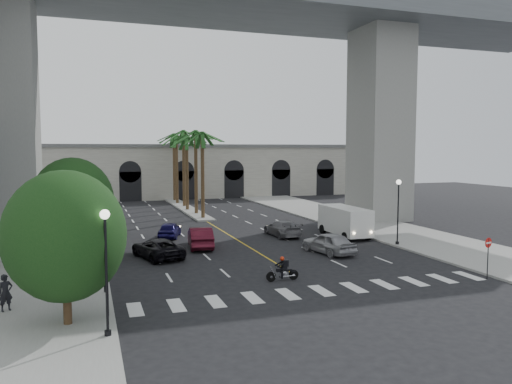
{
  "coord_description": "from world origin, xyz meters",
  "views": [
    {
      "loc": [
        -12.02,
        -25.74,
        7.77
      ],
      "look_at": [
        -1.26,
        6.0,
        4.87
      ],
      "focal_mm": 35.0,
      "sensor_mm": 36.0,
      "label": 1
    }
  ],
  "objects_px": {
    "cargo_van": "(345,220)",
    "pedestrian_a": "(6,293)",
    "car_e": "(169,230)",
    "traffic_signal_far": "(104,249)",
    "car_d": "(282,228)",
    "car_b": "(200,237)",
    "do_not_enter_sign": "(488,249)",
    "traffic_signal_near": "(107,265)",
    "lamp_post_right": "(398,206)",
    "lamp_post_left_near": "(106,262)",
    "motorcycle_rider": "(283,270)",
    "lamp_post_left_far": "(96,206)",
    "car_a": "(329,243)",
    "car_c": "(157,248)"
  },
  "relations": [
    {
      "from": "cargo_van",
      "to": "pedestrian_a",
      "type": "distance_m",
      "value": 28.63
    },
    {
      "from": "car_e",
      "to": "pedestrian_a",
      "type": "xyz_separation_m",
      "value": [
        -10.5,
        -17.91,
        0.33
      ]
    },
    {
      "from": "traffic_signal_far",
      "to": "car_d",
      "type": "height_order",
      "value": "traffic_signal_far"
    },
    {
      "from": "traffic_signal_far",
      "to": "car_b",
      "type": "height_order",
      "value": "traffic_signal_far"
    },
    {
      "from": "car_e",
      "to": "do_not_enter_sign",
      "type": "bearing_deg",
      "value": 146.16
    },
    {
      "from": "traffic_signal_near",
      "to": "cargo_van",
      "type": "height_order",
      "value": "traffic_signal_near"
    },
    {
      "from": "lamp_post_right",
      "to": "car_b",
      "type": "bearing_deg",
      "value": 163.57
    },
    {
      "from": "lamp_post_right",
      "to": "car_e",
      "type": "distance_m",
      "value": 19.49
    },
    {
      "from": "pedestrian_a",
      "to": "do_not_enter_sign",
      "type": "xyz_separation_m",
      "value": [
        26.32,
        -2.25,
        0.8
      ]
    },
    {
      "from": "traffic_signal_far",
      "to": "car_e",
      "type": "bearing_deg",
      "value": 69.73
    },
    {
      "from": "lamp_post_left_near",
      "to": "motorcycle_rider",
      "type": "distance_m",
      "value": 12.19
    },
    {
      "from": "motorcycle_rider",
      "to": "do_not_enter_sign",
      "type": "bearing_deg",
      "value": -17.09
    },
    {
      "from": "motorcycle_rider",
      "to": "pedestrian_a",
      "type": "xyz_separation_m",
      "value": [
        -14.62,
        -1.35,
        0.36
      ]
    },
    {
      "from": "car_b",
      "to": "car_e",
      "type": "distance_m",
      "value": 5.49
    },
    {
      "from": "lamp_post_right",
      "to": "car_d",
      "type": "bearing_deg",
      "value": 134.43
    },
    {
      "from": "lamp_post_left_near",
      "to": "lamp_post_right",
      "type": "height_order",
      "value": "same"
    },
    {
      "from": "lamp_post_left_near",
      "to": "traffic_signal_near",
      "type": "bearing_deg",
      "value": 87.71
    },
    {
      "from": "lamp_post_left_far",
      "to": "cargo_van",
      "type": "relative_size",
      "value": 0.86
    },
    {
      "from": "car_a",
      "to": "lamp_post_left_near",
      "type": "bearing_deg",
      "value": 25.11
    },
    {
      "from": "lamp_post_left_far",
      "to": "pedestrian_a",
      "type": "relative_size",
      "value": 3.07
    },
    {
      "from": "traffic_signal_far",
      "to": "car_b",
      "type": "distance_m",
      "value": 13.43
    },
    {
      "from": "lamp_post_left_far",
      "to": "car_e",
      "type": "distance_m",
      "value": 6.81
    },
    {
      "from": "lamp_post_left_far",
      "to": "car_c",
      "type": "distance_m",
      "value": 7.85
    },
    {
      "from": "car_c",
      "to": "car_e",
      "type": "distance_m",
      "value": 8.27
    },
    {
      "from": "traffic_signal_far",
      "to": "cargo_van",
      "type": "bearing_deg",
      "value": 29.27
    },
    {
      "from": "motorcycle_rider",
      "to": "car_e",
      "type": "distance_m",
      "value": 17.07
    },
    {
      "from": "pedestrian_a",
      "to": "motorcycle_rider",
      "type": "bearing_deg",
      "value": -22.11
    },
    {
      "from": "traffic_signal_far",
      "to": "do_not_enter_sign",
      "type": "xyz_separation_m",
      "value": [
        21.8,
        -3.95,
        -0.69
      ]
    },
    {
      "from": "lamp_post_left_near",
      "to": "car_a",
      "type": "xyz_separation_m",
      "value": [
        16.27,
        12.19,
        -2.42
      ]
    },
    {
      "from": "car_a",
      "to": "pedestrian_a",
      "type": "bearing_deg",
      "value": 7.94
    },
    {
      "from": "car_b",
      "to": "car_d",
      "type": "xyz_separation_m",
      "value": [
        8.06,
        2.74,
        -0.1
      ]
    },
    {
      "from": "traffic_signal_near",
      "to": "car_a",
      "type": "bearing_deg",
      "value": 30.95
    },
    {
      "from": "lamp_post_left_near",
      "to": "traffic_signal_near",
      "type": "xyz_separation_m",
      "value": [
        0.1,
        2.5,
        -0.71
      ]
    },
    {
      "from": "lamp_post_right",
      "to": "pedestrian_a",
      "type": "height_order",
      "value": "lamp_post_right"
    },
    {
      "from": "car_e",
      "to": "lamp_post_left_far",
      "type": "bearing_deg",
      "value": 33.72
    },
    {
      "from": "cargo_van",
      "to": "do_not_enter_sign",
      "type": "xyz_separation_m",
      "value": [
        1.0,
        -15.61,
        0.36
      ]
    },
    {
      "from": "lamp_post_left_far",
      "to": "traffic_signal_near",
      "type": "relative_size",
      "value": 1.47
    },
    {
      "from": "do_not_enter_sign",
      "to": "lamp_post_right",
      "type": "bearing_deg",
      "value": 71.72
    },
    {
      "from": "lamp_post_right",
      "to": "car_d",
      "type": "xyz_separation_m",
      "value": [
        -7.05,
        7.19,
        -2.5
      ]
    },
    {
      "from": "lamp_post_right",
      "to": "car_a",
      "type": "relative_size",
      "value": 1.13
    },
    {
      "from": "car_a",
      "to": "car_b",
      "type": "height_order",
      "value": "car_b"
    },
    {
      "from": "pedestrian_a",
      "to": "do_not_enter_sign",
      "type": "relative_size",
      "value": 0.7
    },
    {
      "from": "car_e",
      "to": "do_not_enter_sign",
      "type": "xyz_separation_m",
      "value": [
        15.81,
        -20.16,
        1.13
      ]
    },
    {
      "from": "car_d",
      "to": "car_e",
      "type": "distance_m",
      "value": 9.99
    },
    {
      "from": "lamp_post_left_far",
      "to": "traffic_signal_near",
      "type": "bearing_deg",
      "value": -89.69
    },
    {
      "from": "lamp_post_left_far",
      "to": "lamp_post_right",
      "type": "bearing_deg",
      "value": -19.33
    },
    {
      "from": "lamp_post_right",
      "to": "do_not_enter_sign",
      "type": "xyz_separation_m",
      "value": [
        -0.9,
        -10.45,
        -1.4
      ]
    },
    {
      "from": "car_e",
      "to": "cargo_van",
      "type": "xyz_separation_m",
      "value": [
        14.81,
        -4.55,
        0.77
      ]
    },
    {
      "from": "car_c",
      "to": "motorcycle_rider",
      "type": "bearing_deg",
      "value": 109.9
    },
    {
      "from": "car_c",
      "to": "traffic_signal_near",
      "type": "bearing_deg",
      "value": 56.26
    }
  ]
}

